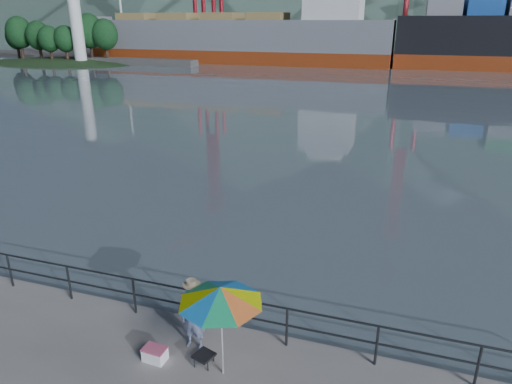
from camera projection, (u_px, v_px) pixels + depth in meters
The scene contains 10 objects.
harbor_water at pixel (394, 47), 125.38m from camera, with size 500.00×280.00×0.00m, color slate.
far_dock at pixel (439, 58), 89.60m from camera, with size 200.00×40.00×0.40m, color #514F4C.
guardrail at pixel (169, 302), 11.28m from camera, with size 22.00×0.06×1.03m.
lighthouse_islet at pixel (57, 60), 81.02m from camera, with size 48.00×26.40×19.20m.
fisherman at pixel (193, 317), 10.24m from camera, with size 0.60×0.39×1.64m, color navy.
beach_umbrella at pixel (221, 295), 9.05m from camera, with size 1.80×1.80×2.14m.
folding_stool at pixel (204, 359), 9.95m from camera, with size 0.50×0.50×0.26m.
cooler_bag at pixel (155, 355), 10.07m from camera, with size 0.50×0.33×0.29m, color white.
fishing_rod at pixel (216, 323), 11.34m from camera, with size 0.02×0.02×2.28m, color black.
bulk_carrier at pixel (245, 37), 80.82m from camera, with size 54.78×9.48×14.50m.
Camera 1 is at (5.04, -6.72, 7.08)m, focal length 32.00 mm.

